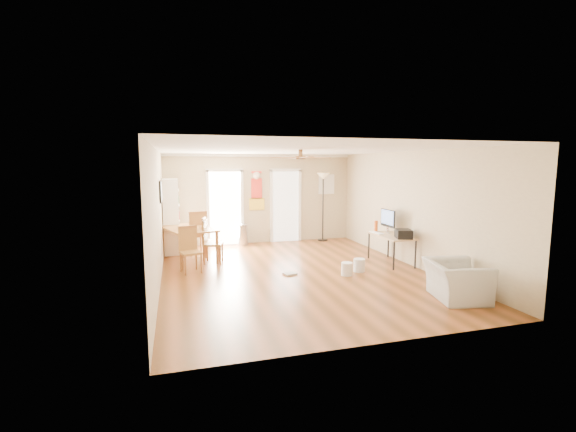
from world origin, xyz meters
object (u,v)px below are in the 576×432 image
object	(u,v)px
wastebasket_a	(347,269)
trash_can	(243,235)
dining_table	(189,244)
printer	(404,234)
bookshelf	(171,216)
dining_chair_near	(191,250)
dining_chair_far	(196,233)
dining_chair_right_b	(213,242)
torchiere_lamp	(323,207)
armchair	(456,281)
dining_chair_right_a	(212,239)
computer_desk	(391,249)
wastebasket_b	(359,265)

from	to	relation	value
wastebasket_a	trash_can	bearing A→B (deg)	112.76
dining_table	printer	distance (m)	5.04
wastebasket_a	bookshelf	bearing A→B (deg)	137.18
dining_chair_near	wastebasket_a	xyz separation A→B (m)	(3.11, -1.12, -0.35)
bookshelf	dining_chair_far	bearing A→B (deg)	-27.05
dining_chair_right_b	dining_chair_far	xyz separation A→B (m)	(-0.35, 1.08, 0.05)
dining_table	dining_chair_near	xyz separation A→B (m)	(0.01, -1.16, 0.09)
wastebasket_a	torchiere_lamp	bearing A→B (deg)	76.54
bookshelf	dining_table	xyz separation A→B (m)	(0.39, -0.97, -0.57)
dining_chair_near	armchair	world-z (taller)	dining_chair_near
dining_chair_right_a	dining_chair_near	bearing A→B (deg)	164.12
dining_table	torchiere_lamp	size ratio (longest dim) A/B	0.77
dining_chair_near	printer	world-z (taller)	dining_chair_near
computer_desk	printer	size ratio (longest dim) A/B	3.22
trash_can	torchiere_lamp	world-z (taller)	torchiere_lamp
bookshelf	armchair	world-z (taller)	bookshelf
bookshelf	armchair	xyz separation A→B (m)	(4.69, -5.11, -0.64)
bookshelf	dining_chair_near	size ratio (longest dim) A/B	1.97
bookshelf	dining_chair_far	size ratio (longest dim) A/B	1.72
bookshelf	printer	world-z (taller)	bookshelf
dining_chair_far	torchiere_lamp	bearing A→B (deg)	176.00
computer_desk	armchair	world-z (taller)	computer_desk
armchair	dining_chair_right_b	bearing A→B (deg)	58.95
dining_chair_right_a	dining_chair_far	distance (m)	0.82
dining_chair_right_b	dining_chair_far	world-z (taller)	dining_chair_far
wastebasket_a	wastebasket_b	bearing A→B (deg)	27.15
dining_table	dining_chair_right_a	world-z (taller)	dining_chair_right_a
torchiere_lamp	armchair	bearing A→B (deg)	-86.99
armchair	dining_chair_near	bearing A→B (deg)	68.68
dining_chair_near	armchair	bearing A→B (deg)	-49.70
dining_chair_right_a	printer	distance (m)	4.48
wastebasket_a	dining_chair_far	bearing A→B (deg)	135.08
dining_chair_right_a	torchiere_lamp	size ratio (longest dim) A/B	0.50
dining_chair_near	computer_desk	distance (m)	4.56
printer	bookshelf	bearing A→B (deg)	167.84
bookshelf	dining_chair_right_a	size ratio (longest dim) A/B	1.89
printer	wastebasket_a	distance (m)	1.63
dining_chair_near	wastebasket_a	bearing A→B (deg)	-34.77
bookshelf	printer	xyz separation A→B (m)	(4.99, -2.99, -0.20)
dining_chair_right_a	dining_chair_far	xyz separation A→B (m)	(-0.35, 0.74, 0.05)
dining_chair_right_b	dining_chair_near	bearing A→B (deg)	157.60
dining_chair_far	trash_can	distance (m)	1.60
trash_can	computer_desk	xyz separation A→B (m)	(2.98, -3.05, 0.03)
dining_table	trash_can	xyz separation A→B (m)	(1.56, 1.43, -0.09)
dining_chair_right_b	computer_desk	world-z (taller)	dining_chair_right_b
trash_can	wastebasket_a	distance (m)	4.03
trash_can	dining_chair_near	bearing A→B (deg)	-120.93
bookshelf	dining_table	bearing A→B (deg)	-65.16
dining_table	torchiere_lamp	xyz separation A→B (m)	(4.01, 1.43, 0.63)
printer	wastebasket_a	xyz separation A→B (m)	(-1.48, -0.26, -0.63)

